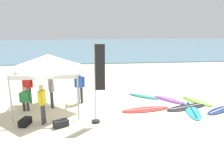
# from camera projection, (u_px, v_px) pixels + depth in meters

# --- Properties ---
(ground_plane) EXTENTS (80.00, 80.00, 0.00)m
(ground_plane) POSITION_uv_depth(u_px,v_px,m) (104.00, 108.00, 11.49)
(ground_plane) COLOR beige
(sea) EXTENTS (80.00, 36.00, 0.10)m
(sea) POSITION_uv_depth(u_px,v_px,m) (92.00, 47.00, 40.94)
(sea) COLOR #568499
(sea) RESTS_ON ground
(canopy_tent) EXTENTS (2.94, 2.94, 2.75)m
(canopy_tent) POSITION_uv_depth(u_px,v_px,m) (48.00, 62.00, 10.67)
(canopy_tent) COLOR #B7B7BC
(canopy_tent) RESTS_ON ground
(surfboard_red) EXTENTS (2.51, 1.01, 0.19)m
(surfboard_red) POSITION_uv_depth(u_px,v_px,m) (145.00, 109.00, 11.15)
(surfboard_red) COLOR red
(surfboard_red) RESTS_ON ground
(surfboard_purple) EXTENTS (1.69, 1.94, 0.19)m
(surfboard_purple) POSITION_uv_depth(u_px,v_px,m) (169.00, 100.00, 12.56)
(surfboard_purple) COLOR purple
(surfboard_purple) RESTS_ON ground
(surfboard_teal) EXTENTS (1.77, 1.53, 0.19)m
(surfboard_teal) POSITION_uv_depth(u_px,v_px,m) (143.00, 96.00, 13.17)
(surfboard_teal) COLOR #19847F
(surfboard_teal) RESTS_ON ground
(surfboard_navy) EXTENTS (1.98, 1.44, 0.19)m
(surfboard_navy) POSITION_uv_depth(u_px,v_px,m) (220.00, 110.00, 11.10)
(surfboard_navy) COLOR navy
(surfboard_navy) RESTS_ON ground
(surfboard_cyan) EXTENTS (1.13, 2.43, 0.19)m
(surfboard_cyan) POSITION_uv_depth(u_px,v_px,m) (192.00, 110.00, 11.01)
(surfboard_cyan) COLOR #23B2CC
(surfboard_cyan) RESTS_ON ground
(surfboard_lime) EXTENTS (1.33, 1.95, 0.19)m
(surfboard_lime) POSITION_uv_depth(u_px,v_px,m) (197.00, 101.00, 12.33)
(surfboard_lime) COLOR #7AD12D
(surfboard_lime) RESTS_ON ground
(surfboard_black) EXTENTS (2.60, 1.43, 0.19)m
(surfboard_black) POSITION_uv_depth(u_px,v_px,m) (187.00, 107.00, 11.47)
(surfboard_black) COLOR black
(surfboard_black) RESTS_ON ground
(person_yellow) EXTENTS (0.27, 0.55, 1.71)m
(person_yellow) POSITION_uv_depth(u_px,v_px,m) (42.00, 102.00, 9.41)
(person_yellow) COLOR #383842
(person_yellow) RESTS_ON ground
(person_red) EXTENTS (0.55, 0.24, 1.71)m
(person_red) POSITION_uv_depth(u_px,v_px,m) (28.00, 86.00, 11.83)
(person_red) COLOR #2D2D33
(person_red) RESTS_ON ground
(person_grey) EXTENTS (0.32, 0.53, 1.71)m
(person_grey) POSITION_uv_depth(u_px,v_px,m) (51.00, 89.00, 11.22)
(person_grey) COLOR #383842
(person_grey) RESTS_ON ground
(person_blue) EXTENTS (0.55, 0.26, 1.71)m
(person_blue) POSITION_uv_depth(u_px,v_px,m) (80.00, 85.00, 11.90)
(person_blue) COLOR #2D2D33
(person_blue) RESTS_ON ground
(person_green) EXTENTS (0.55, 0.25, 1.20)m
(person_green) POSITION_uv_depth(u_px,v_px,m) (25.00, 98.00, 10.91)
(person_green) COLOR #2D2D33
(person_green) RESTS_ON ground
(banner_flag) EXTENTS (0.60, 0.36, 3.40)m
(banner_flag) POSITION_uv_depth(u_px,v_px,m) (98.00, 87.00, 9.39)
(banner_flag) COLOR #99999E
(banner_flag) RESTS_ON ground
(gear_bag_near_tent) EXTENTS (0.68, 0.57, 0.28)m
(gear_bag_near_tent) POSITION_uv_depth(u_px,v_px,m) (61.00, 123.00, 9.34)
(gear_bag_near_tent) COLOR #232328
(gear_bag_near_tent) RESTS_ON ground
(gear_bag_by_pole) EXTENTS (0.46, 0.66, 0.28)m
(gear_bag_by_pole) POSITION_uv_depth(u_px,v_px,m) (25.00, 122.00, 9.49)
(gear_bag_by_pole) COLOR black
(gear_bag_by_pole) RESTS_ON ground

